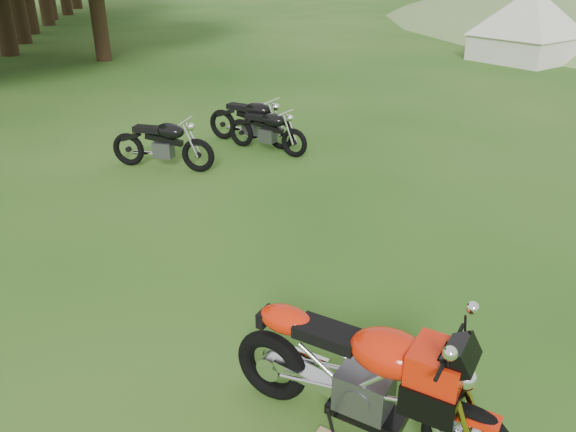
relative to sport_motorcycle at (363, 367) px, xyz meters
The scene contains 7 objects.
ground 1.89m from the sport_motorcycle, 137.41° to the left, with size 120.00×120.00×0.00m, color #184A0F.
treeline 26.77m from the sport_motorcycle, 142.75° to the left, with size 28.00×32.00×14.00m, color black, non-canonical shape.
sport_motorcycle is the anchor object (origin of this frame).
vintage_moto_b 6.98m from the sport_motorcycle, 143.42° to the left, with size 1.95×0.45×1.03m, color black, non-canonical shape.
vintage_moto_c 7.42m from the sport_motorcycle, 126.76° to the left, with size 1.79×0.41×0.94m, color black, non-canonical shape.
vintage_moto_d 7.96m from the sport_motorcycle, 128.78° to the left, with size 2.00×0.46×1.05m, color black, non-canonical shape.
tent_left 19.79m from the sport_motorcycle, 94.48° to the left, with size 3.00×3.00×2.60m, color silver, non-canonical shape.
Camera 1 is at (2.47, -4.53, 3.62)m, focal length 35.00 mm.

